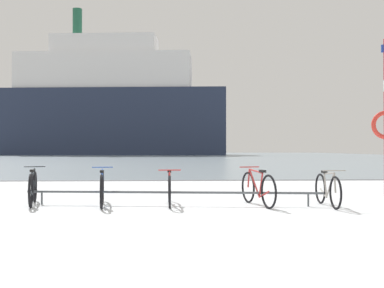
% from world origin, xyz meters
% --- Properties ---
extents(ground, '(80.00, 132.00, 0.08)m').
position_xyz_m(ground, '(0.00, 53.90, -0.04)').
color(ground, silver).
extents(bike_rack, '(6.33, 0.72, 0.31)m').
position_xyz_m(bike_rack, '(-1.04, 2.60, 0.27)').
color(bike_rack, '#4C5156').
rests_on(bike_rack, ground).
extents(bicycle_0, '(0.52, 1.66, 0.82)m').
position_xyz_m(bicycle_0, '(-4.05, 2.82, 0.37)').
color(bicycle_0, black).
rests_on(bicycle_0, ground).
extents(bicycle_1, '(0.46, 1.78, 0.81)m').
position_xyz_m(bicycle_1, '(-2.55, 2.66, 0.37)').
color(bicycle_1, black).
rests_on(bicycle_1, ground).
extents(bicycle_2, '(0.46, 1.64, 0.79)m').
position_xyz_m(bicycle_2, '(-1.11, 2.62, 0.36)').
color(bicycle_2, black).
rests_on(bicycle_2, ground).
extents(bicycle_3, '(0.55, 1.73, 0.82)m').
position_xyz_m(bicycle_3, '(0.77, 2.49, 0.37)').
color(bicycle_3, black).
rests_on(bicycle_3, ground).
extents(bicycle_4, '(0.46, 1.63, 0.79)m').
position_xyz_m(bicycle_4, '(2.21, 2.29, 0.36)').
color(bicycle_4, black).
rests_on(bicycle_4, ground).
extents(ferry_ship, '(43.67, 13.34, 27.64)m').
position_xyz_m(ferry_ship, '(-13.01, 77.69, 9.27)').
color(ferry_ship, '#232D47').
rests_on(ferry_ship, ground).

